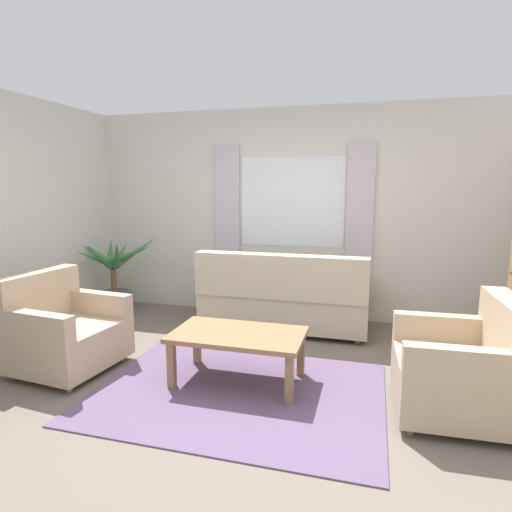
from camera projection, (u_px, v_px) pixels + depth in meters
The scene contains 9 objects.
ground_plane at pixel (238, 393), 3.44m from camera, with size 6.24×6.24×0.00m, color #6B6056.
wall_back at pixel (292, 214), 5.38m from camera, with size 5.32×0.12×2.60m, color silver.
window_with_curtains at pixel (291, 202), 5.27m from camera, with size 1.98×0.07×1.40m.
area_rug at pixel (238, 392), 3.44m from camera, with size 2.29×1.69×0.01m, color #604C6B.
couch at pixel (284, 298), 4.91m from camera, with size 1.90×0.82×0.92m.
armchair_left at pixel (62, 331), 3.86m from camera, with size 0.90×0.92×0.88m.
armchair_right at pixel (464, 369), 3.06m from camera, with size 0.85×0.87×0.88m.
coffee_table at pixel (238, 339), 3.57m from camera, with size 1.10×0.64×0.44m.
potted_plant at pixel (114, 280), 5.52m from camera, with size 1.22×1.04×1.06m.
Camera 1 is at (1.01, -3.06, 1.65)m, focal length 29.92 mm.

